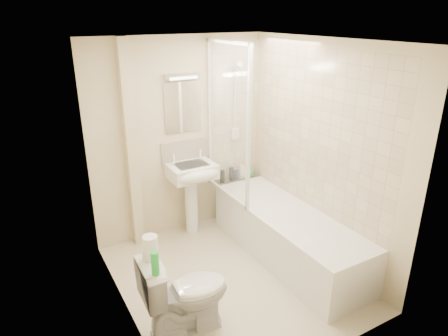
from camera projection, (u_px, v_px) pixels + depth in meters
floor at (232, 277)px, 4.23m from camera, size 2.50×2.50×0.00m
wall_back at (180, 139)px, 4.80m from camera, size 2.20×0.02×2.40m
wall_left at (118, 197)px, 3.28m from camera, size 0.02×2.50×2.40m
wall_right at (320, 154)px, 4.30m from camera, size 0.02×2.50×2.40m
ceiling at (234, 41)px, 3.36m from camera, size 2.20×2.50×0.02m
tile_back at (234, 114)px, 5.06m from camera, size 0.70×0.01×1.75m
tile_right at (319, 133)px, 4.24m from camera, size 0.01×2.10×1.75m
pipe_boxing at (131, 148)px, 4.47m from camera, size 0.12×0.12×2.40m
splashback at (184, 152)px, 4.88m from camera, size 0.60×0.02×0.30m
mirror at (183, 108)px, 4.68m from camera, size 0.46×0.01×0.60m
strip_light at (182, 76)px, 4.53m from camera, size 0.42×0.07×0.07m
bathtub at (288, 234)px, 4.50m from camera, size 0.70×2.10×0.55m
shower_screen at (227, 123)px, 4.53m from camera, size 0.04×0.92×1.80m
shower_fixture at (236, 105)px, 4.98m from camera, size 0.10×0.16×0.99m
pedestal_sink at (193, 180)px, 4.80m from camera, size 0.55×0.50×1.06m
bottle_black_a at (222, 176)px, 5.18m from camera, size 0.06×0.06×0.16m
bottle_black_b at (232, 174)px, 5.25m from camera, size 0.06×0.06×0.18m
bottle_blue at (236, 175)px, 5.29m from camera, size 0.06×0.06×0.13m
bottle_cream at (242, 172)px, 5.32m from camera, size 0.06×0.06×0.18m
bottle_white_b at (245, 172)px, 5.35m from camera, size 0.05×0.05×0.14m
bottle_green at (250, 173)px, 5.40m from camera, size 0.07×0.07×0.09m
toilet at (186, 293)px, 3.41m from camera, size 0.51×0.80×0.76m
toilet_roll_lower at (150, 254)px, 3.21m from camera, size 0.12×0.12×0.09m
toilet_roll_upper at (150, 242)px, 3.19m from camera, size 0.12×0.12×0.11m
green_bottle at (155, 263)px, 3.00m from camera, size 0.06×0.06×0.20m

